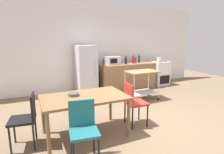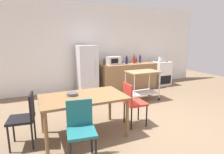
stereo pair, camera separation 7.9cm
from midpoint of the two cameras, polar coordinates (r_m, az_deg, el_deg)
ground_plane at (r=4.16m, az=11.16°, el=-13.56°), size 12.00×12.00×0.00m
back_wall at (r=6.61m, az=-5.10°, el=9.01°), size 8.40×0.12×2.90m
kitchen_counter at (r=6.57m, az=4.27°, el=0.21°), size 2.00×0.64×0.90m
dining_table at (r=3.41m, az=-9.06°, el=-7.11°), size 1.50×0.90×0.75m
chair_black at (r=3.40m, az=-25.37°, el=-10.92°), size 0.45×0.45×0.89m
chair_teal at (r=2.79m, az=-9.62°, el=-14.90°), size 0.45×0.45×0.89m
chair_red at (r=3.82m, az=5.99°, el=-7.32°), size 0.42×0.42×0.89m
stove_oven at (r=7.40m, az=14.03°, el=1.21°), size 0.60×0.61×0.92m
refrigerator at (r=6.04m, az=-8.25°, el=2.23°), size 0.60×0.63×1.55m
kitchen_cart at (r=5.42m, az=8.77°, el=-1.06°), size 0.91×0.57×0.85m
bottle_sparkling_water at (r=6.15m, az=-2.98°, el=4.60°), size 0.07×0.07×0.23m
microwave at (r=6.32m, az=-0.12°, el=5.11°), size 0.46×0.35×0.26m
bottle_hot_sauce at (r=6.34m, az=3.83°, el=5.02°), size 0.07×0.07×0.29m
bottle_olive_oil at (r=6.57m, az=4.07°, el=5.00°), size 0.07×0.07×0.23m
bottle_sesame_oil at (r=6.55m, az=6.11°, el=5.32°), size 0.06×0.06×0.31m
bottle_soda at (r=6.70m, az=6.69°, el=5.05°), size 0.06×0.06×0.21m
bottle_vinegar at (r=6.78m, az=7.94°, el=5.44°), size 0.07×0.07×0.30m
fruit_bowl at (r=3.44m, az=-12.36°, el=-5.22°), size 0.19×0.19×0.05m
kettle at (r=7.17m, az=14.01°, el=5.32°), size 0.24×0.17×0.19m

